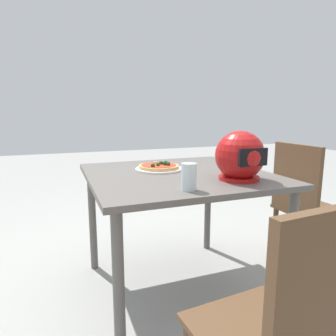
{
  "coord_description": "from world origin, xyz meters",
  "views": [
    {
      "loc": [
        0.66,
        1.6,
        1.1
      ],
      "look_at": [
        0.04,
        -0.06,
        0.77
      ],
      "focal_mm": 32.12,
      "sensor_mm": 36.0,
      "label": 1
    }
  ],
  "objects": [
    {
      "name": "pizza",
      "position": [
        0.07,
        -0.12,
        0.77
      ],
      "size": [
        0.24,
        0.24,
        0.05
      ],
      "color": "tan",
      "rests_on": "pizza_plate"
    },
    {
      "name": "dining_table",
      "position": [
        0.0,
        0.0,
        0.67
      ],
      "size": [
        1.03,
        1.03,
        0.75
      ],
      "color": "#5B5651",
      "rests_on": "ground"
    },
    {
      "name": "ground_plane",
      "position": [
        0.0,
        0.0,
        0.0
      ],
      "size": [
        14.0,
        14.0,
        0.0
      ],
      "primitive_type": "plane",
      "color": "#9E9E99"
    },
    {
      "name": "pizza_plate",
      "position": [
        0.08,
        -0.12,
        0.76
      ],
      "size": [
        0.29,
        0.29,
        0.01
      ],
      "primitive_type": "cylinder",
      "color": "white",
      "rests_on": "dining_table"
    },
    {
      "name": "chair_side",
      "position": [
        -0.87,
        0.12,
        0.51
      ],
      "size": [
        0.41,
        0.41,
        0.9
      ],
      "color": "brown",
      "rests_on": "ground"
    },
    {
      "name": "motorcycle_helmet",
      "position": [
        -0.23,
        0.29,
        0.87
      ],
      "size": [
        0.26,
        0.26,
        0.26
      ],
      "color": "#B21414",
      "rests_on": "dining_table"
    },
    {
      "name": "drinking_glass",
      "position": [
        0.11,
        0.39,
        0.81
      ],
      "size": [
        0.07,
        0.07,
        0.12
      ],
      "primitive_type": "cylinder",
      "color": "silver",
      "rests_on": "dining_table"
    }
  ]
}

